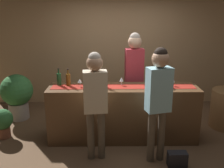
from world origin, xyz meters
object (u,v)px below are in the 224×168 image
(wine_glass_near_customer, at_px, (80,81))
(wine_glass_far_end, at_px, (121,80))
(wine_bottle_clear, at_px, (104,81))
(customer_sipping, at_px, (159,93))
(wine_bottle_green, at_px, (59,79))
(potted_plant_small, at_px, (3,121))
(customer_browsing, at_px, (95,96))
(handbag, at_px, (177,159))
(wine_bottle_amber, at_px, (68,80))
(wine_glass_mid_counter, at_px, (173,80))
(potted_plant_tall, at_px, (17,94))
(bartender, at_px, (134,69))

(wine_glass_near_customer, relative_size, wine_glass_far_end, 1.00)
(wine_glass_far_end, bearing_deg, wine_glass_near_customer, -174.34)
(wine_bottle_clear, height_order, customer_sipping, customer_sipping)
(wine_bottle_green, bearing_deg, potted_plant_small, -177.31)
(potted_plant_small, bearing_deg, wine_glass_far_end, 0.68)
(customer_browsing, height_order, handbag, customer_browsing)
(wine_bottle_amber, height_order, customer_sipping, customer_sipping)
(wine_glass_mid_counter, distance_m, customer_sipping, 0.81)
(wine_bottle_clear, distance_m, potted_plant_tall, 2.09)
(customer_browsing, bearing_deg, bartender, 54.42)
(potted_plant_tall, distance_m, handbag, 3.39)
(wine_glass_far_end, distance_m, customer_sipping, 0.90)
(potted_plant_small, bearing_deg, customer_sipping, -15.97)
(customer_sipping, distance_m, potted_plant_small, 2.79)
(wine_bottle_green, xyz_separation_m, customer_browsing, (0.65, -0.71, -0.06))
(customer_sipping, bearing_deg, potted_plant_small, 149.72)
(customer_sipping, relative_size, potted_plant_small, 3.22)
(wine_glass_mid_counter, xyz_separation_m, handbag, (-0.09, -0.87, -0.95))
(wine_glass_near_customer, bearing_deg, bartender, 30.89)
(wine_bottle_amber, height_order, wine_glass_mid_counter, wine_bottle_amber)
(wine_bottle_clear, relative_size, bartender, 0.17)
(wine_bottle_amber, bearing_deg, wine_glass_near_customer, -16.78)
(customer_browsing, distance_m, potted_plant_small, 1.94)
(wine_glass_near_customer, relative_size, potted_plant_tall, 0.15)
(wine_glass_far_end, relative_size, customer_browsing, 0.09)
(wine_glass_far_end, bearing_deg, potted_plant_small, -179.32)
(wine_glass_near_customer, bearing_deg, handbag, -29.93)
(wine_glass_near_customer, bearing_deg, customer_sipping, -30.34)
(wine_glass_mid_counter, relative_size, potted_plant_small, 0.27)
(customer_browsing, bearing_deg, potted_plant_small, 152.31)
(wine_bottle_amber, bearing_deg, wine_bottle_green, 168.65)
(customer_sipping, distance_m, handbag, 1.02)
(potted_plant_tall, bearing_deg, wine_bottle_clear, -26.35)
(wine_bottle_amber, distance_m, wine_bottle_green, 0.16)
(potted_plant_tall, relative_size, potted_plant_small, 1.78)
(bartender, bearing_deg, potted_plant_tall, -12.25)
(wine_bottle_amber, xyz_separation_m, potted_plant_small, (-1.19, -0.02, -0.76))
(wine_bottle_amber, bearing_deg, potted_plant_tall, 146.03)
(wine_bottle_clear, bearing_deg, potted_plant_small, 177.70)
(bartender, distance_m, customer_sipping, 1.29)
(wine_bottle_clear, height_order, potted_plant_tall, wine_bottle_clear)
(handbag, bearing_deg, wine_bottle_amber, 151.51)
(wine_bottle_clear, distance_m, handbag, 1.66)
(wine_glass_near_customer, height_order, potted_plant_small, wine_glass_near_customer)
(wine_bottle_clear, distance_m, bartender, 0.83)
(customer_sipping, height_order, potted_plant_small, customer_sipping)
(wine_bottle_clear, bearing_deg, wine_bottle_amber, 171.74)
(wine_bottle_clear, bearing_deg, wine_glass_mid_counter, 2.39)
(wine_bottle_amber, xyz_separation_m, customer_sipping, (1.39, -0.76, -0.00))
(customer_sipping, height_order, customer_browsing, customer_sipping)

